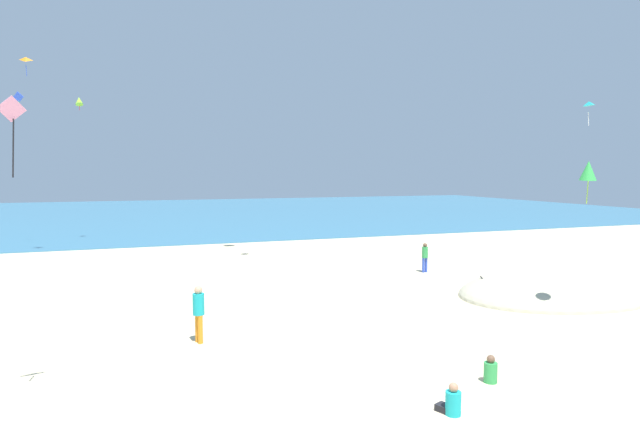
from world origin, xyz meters
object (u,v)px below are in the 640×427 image
Objects in this scene: beach_chair_far_right at (480,285)px; kite_pink at (12,115)px; person_0 at (199,310)px; kite_teal at (589,104)px; kite_green at (588,171)px; person_2 at (490,372)px; kite_lime at (79,101)px; person_1 at (452,402)px; kite_orange at (26,59)px; kite_blue at (18,98)px; person_3 at (425,255)px.

beach_chair_far_right is 0.48× the size of kite_pink.
person_0 is 16.93m from kite_teal.
kite_pink is (-16.27, -6.57, 6.00)m from beach_chair_far_right.
kite_pink is 16.75m from kite_green.
person_2 is 34.59m from kite_lime.
kite_teal is 0.67× the size of kite_green.
kite_orange is (-11.74, 25.60, 11.30)m from person_1.
kite_blue is at bearing 104.21° from kite_orange.
beach_chair_far_right is 27.66m from kite_orange.
person_0 is at bearing 41.28° from beach_chair_far_right.
kite_orange is at bearing 98.16° from kite_pink.
kite_pink is at bearing 49.59° from beach_chair_far_right.
beach_chair_far_right is 18.54m from kite_pink.
person_3 is 1.54× the size of kite_teal.
kite_blue reaches higher than beach_chair_far_right.
person_0 is at bearing -78.81° from kite_lime.
kite_pink reaches higher than person_1.
kite_green is at bearing -25.13° from person_2.
kite_lime is 0.63× the size of kite_pink.
person_2 is 0.47× the size of kite_green.
person_0 is 27.74m from kite_lime.
kite_orange is at bearing 133.24° from kite_green.
kite_pink is at bearing -154.86° from person_0.
person_2 is 34.81m from kite_blue.
person_1 is 16.09m from person_3.
beach_chair_far_right is 0.53× the size of kite_blue.
kite_orange reaches higher than kite_lime.
kite_lime is (-17.31, 22.72, 9.85)m from beach_chair_far_right.
kite_green reaches higher than person_2.
beach_chair_far_right is 12.34m from person_1.
person_2 is 0.70× the size of kite_teal.
kite_lime is 0.72× the size of kite_green.
kite_orange is (-19.89, 21.15, 6.41)m from kite_green.
kite_blue is at bearing 63.98° from person_2.
kite_blue reaches higher than person_3.
person_0 is 2.46× the size of person_1.
kite_pink reaches higher than kite_green.
kite_lime is (-11.42, 31.13, 9.86)m from person_2.
person_0 is (-12.23, -2.97, 0.73)m from beach_chair_far_right.
kite_orange is at bearing -108.21° from kite_lime.
person_1 is 0.67× the size of kite_lime.
person_0 is 1.15× the size of person_3.
person_3 reaches higher than person_2.
kite_teal is (15.48, 0.68, 6.83)m from person_0.
kite_green is 1.26× the size of kite_orange.
person_0 is at bearing -69.02° from kite_orange.
kite_teal is at bearing -50.58° from kite_lime.
kite_blue is (-15.00, 29.86, 9.75)m from person_2.
kite_pink is 20.05m from kite_teal.
kite_lime reaches higher than person_2.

